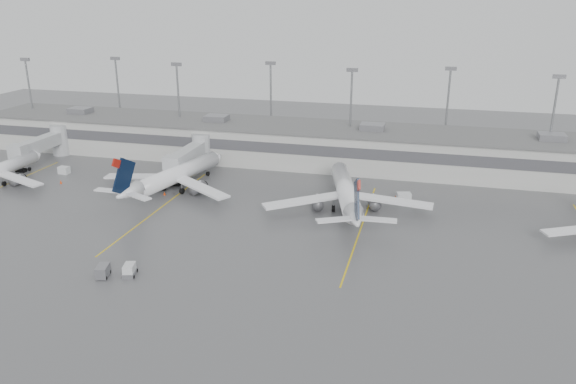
# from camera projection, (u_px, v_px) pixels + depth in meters

# --- Properties ---
(ground) EXTENTS (260.00, 260.00, 0.00)m
(ground) POSITION_uv_depth(u_px,v_px,m) (199.00, 286.00, 71.49)
(ground) COLOR #4F4F51
(ground) RESTS_ON ground
(terminal) EXTENTS (152.00, 17.00, 9.45)m
(terminal) POSITION_uv_depth(u_px,v_px,m) (303.00, 144.00, 123.02)
(terminal) COLOR #B3B4AE
(terminal) RESTS_ON ground
(light_masts) EXTENTS (142.40, 8.00, 20.60)m
(light_masts) POSITION_uv_depth(u_px,v_px,m) (309.00, 103.00, 125.68)
(light_masts) COLOR gray
(light_masts) RESTS_ON ground
(jet_bridge_left) EXTENTS (4.00, 17.20, 7.00)m
(jet_bridge_left) POSITION_uv_depth(u_px,v_px,m) (48.00, 143.00, 125.13)
(jet_bridge_left) COLOR #ACAFB1
(jet_bridge_left) RESTS_ON ground
(jet_bridge_right) EXTENTS (4.00, 17.20, 7.00)m
(jet_bridge_right) POSITION_uv_depth(u_px,v_px,m) (194.00, 153.00, 116.81)
(jet_bridge_right) COLOR #ACAFB1
(jet_bridge_right) RESTS_ON ground
(stand_markings) EXTENTS (105.25, 40.00, 0.01)m
(stand_markings) POSITION_uv_depth(u_px,v_px,m) (256.00, 217.00, 93.40)
(stand_markings) COLOR yellow
(stand_markings) RESTS_ON ground
(jet_mid_left) EXTENTS (27.31, 30.96, 10.16)m
(jet_mid_left) POSITION_uv_depth(u_px,v_px,m) (174.00, 175.00, 104.83)
(jet_mid_left) COLOR white
(jet_mid_left) RESTS_ON ground
(jet_mid_right) EXTENTS (27.89, 31.68, 10.47)m
(jet_mid_right) POSITION_uv_depth(u_px,v_px,m) (347.00, 193.00, 95.36)
(jet_mid_right) COLOR white
(jet_mid_right) RESTS_ON ground
(baggage_tug) EXTENTS (2.14, 2.79, 1.60)m
(baggage_tug) POSITION_uv_depth(u_px,v_px,m) (130.00, 271.00, 73.96)
(baggage_tug) COLOR silver
(baggage_tug) RESTS_ON ground
(baggage_cart) EXTENTS (2.00, 2.74, 1.58)m
(baggage_cart) POSITION_uv_depth(u_px,v_px,m) (103.00, 271.00, 73.56)
(baggage_cart) COLOR slate
(baggage_cart) RESTS_ON ground
(gse_uld_a) EXTENTS (2.21, 1.52, 1.52)m
(gse_uld_a) POSITION_uv_depth(u_px,v_px,m) (64.00, 170.00, 116.03)
(gse_uld_a) COLOR silver
(gse_uld_a) RESTS_ON ground
(gse_uld_b) EXTENTS (2.61, 1.86, 1.76)m
(gse_uld_b) POSITION_uv_depth(u_px,v_px,m) (189.00, 169.00, 116.69)
(gse_uld_b) COLOR silver
(gse_uld_b) RESTS_ON ground
(gse_uld_c) EXTENTS (2.79, 2.22, 1.73)m
(gse_uld_c) POSITION_uv_depth(u_px,v_px,m) (404.00, 198.00, 100.06)
(gse_uld_c) COLOR silver
(gse_uld_c) RESTS_ON ground
(gse_loader) EXTENTS (2.89, 3.64, 1.98)m
(gse_loader) POSITION_uv_depth(u_px,v_px,m) (183.00, 162.00, 121.03)
(gse_loader) COLOR slate
(gse_loader) RESTS_ON ground
(cone_a) EXTENTS (0.45, 0.45, 0.72)m
(cone_a) POSITION_uv_depth(u_px,v_px,m) (61.00, 182.00, 110.09)
(cone_a) COLOR #EA3C04
(cone_a) RESTS_ON ground
(cone_b) EXTENTS (0.44, 0.44, 0.70)m
(cone_b) POSITION_uv_depth(u_px,v_px,m) (164.00, 193.00, 103.76)
(cone_b) COLOR #EA3C04
(cone_b) RESTS_ON ground
(cone_c) EXTENTS (0.44, 0.44, 0.69)m
(cone_c) POSITION_uv_depth(u_px,v_px,m) (395.00, 197.00, 101.81)
(cone_c) COLOR #EA3C04
(cone_c) RESTS_ON ground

